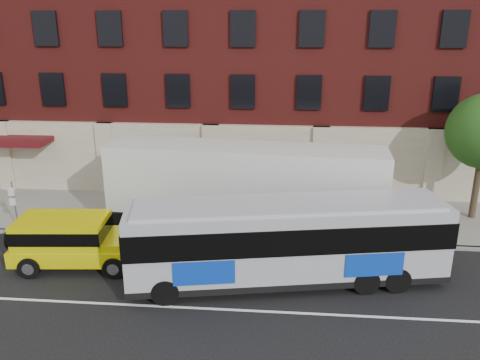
# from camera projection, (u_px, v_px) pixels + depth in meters

# --- Properties ---
(ground) EXTENTS (120.00, 120.00, 0.00)m
(ground) POSITION_uv_depth(u_px,v_px,m) (163.00, 315.00, 16.50)
(ground) COLOR black
(ground) RESTS_ON ground
(sidewalk) EXTENTS (60.00, 6.00, 0.15)m
(sidewalk) POSITION_uv_depth(u_px,v_px,m) (204.00, 213.00, 24.99)
(sidewalk) COLOR gray
(sidewalk) RESTS_ON ground
(kerb) EXTENTS (60.00, 0.25, 0.15)m
(kerb) POSITION_uv_depth(u_px,v_px,m) (194.00, 238.00, 22.15)
(kerb) COLOR gray
(kerb) RESTS_ON ground
(lane_line) EXTENTS (60.00, 0.12, 0.01)m
(lane_line) POSITION_uv_depth(u_px,v_px,m) (167.00, 307.00, 16.97)
(lane_line) COLOR white
(lane_line) RESTS_ON ground
(building) EXTENTS (30.00, 12.10, 15.00)m
(building) POSITION_uv_depth(u_px,v_px,m) (221.00, 54.00, 30.12)
(building) COLOR maroon
(building) RESTS_ON sidewalk
(sign_pole) EXTENTS (0.30, 0.20, 2.50)m
(sign_pole) POSITION_uv_depth(u_px,v_px,m) (14.00, 203.00, 22.55)
(sign_pole) COLOR slate
(sign_pole) RESTS_ON ground
(city_bus) EXTENTS (12.15, 4.68, 3.26)m
(city_bus) POSITION_uv_depth(u_px,v_px,m) (287.00, 239.00, 18.05)
(city_bus) COLOR #AFB1BA
(city_bus) RESTS_ON ground
(yellow_suv) EXTENTS (5.50, 2.71, 2.06)m
(yellow_suv) POSITION_uv_depth(u_px,v_px,m) (72.00, 238.00, 19.52)
(yellow_suv) COLOR #E6DD05
(yellow_suv) RESTS_ON ground
(shipping_container) EXTENTS (12.77, 3.60, 4.20)m
(shipping_container) POSITION_uv_depth(u_px,v_px,m) (245.00, 191.00, 22.29)
(shipping_container) COLOR black
(shipping_container) RESTS_ON ground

